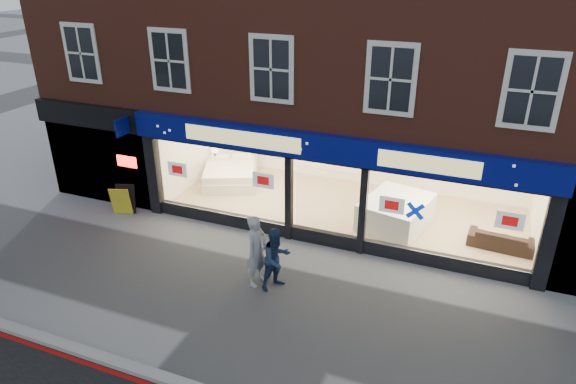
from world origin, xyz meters
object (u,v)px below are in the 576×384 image
Objects in this scene: pedestrian_blue at (276,259)px; sofa at (501,239)px; a_board at (123,200)px; mattress_stack at (396,212)px; display_bed at (230,172)px; pedestrian_grey at (257,251)px.

sofa is at bearing -21.35° from pedestrian_blue.
sofa is at bearing -8.36° from a_board.
mattress_stack is 2.57× the size of a_board.
pedestrian_blue is at bearing -35.66° from a_board.
display_bed is 6.14m from pedestrian_grey.
display_bed reaches higher than mattress_stack.
mattress_stack is at bearing -21.53° from pedestrian_grey.
pedestrian_grey is (-5.55, -3.84, 0.57)m from sofa.
mattress_stack reaches higher than sofa.
display_bed is 6.11m from mattress_stack.
pedestrian_blue is at bearing 41.63° from sofa.
mattress_stack is at bearing -33.46° from display_bed.
display_bed is at bearing 170.30° from mattress_stack.
pedestrian_grey is 1.16× the size of pedestrian_blue.
pedestrian_blue reaches higher than mattress_stack.
display_bed is 1.12× the size of mattress_stack.
pedestrian_grey reaches higher than pedestrian_blue.
sofa is 6.78m from pedestrian_grey.
mattress_stack is (6.02, -1.03, 0.07)m from display_bed.
display_bed is at bearing 39.39° from a_board.
mattress_stack is at bearing 0.35° from sofa.
display_bed is at bearing -3.38° from sofa.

